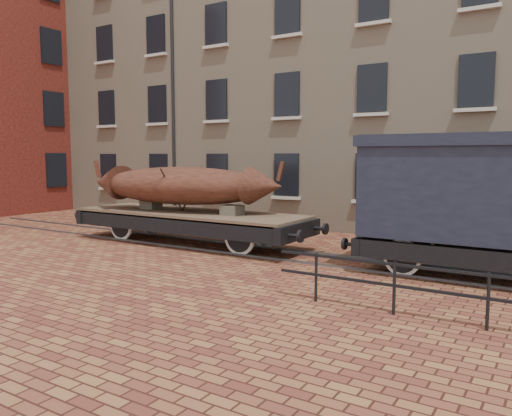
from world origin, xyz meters
The scene contains 6 objects.
ground centered at (0.00, 0.00, 0.00)m, with size 90.00×90.00×0.00m, color maroon.
warehouse_cream centered at (3.00, 9.99, 7.00)m, with size 40.00×10.19×14.00m.
rail_track centered at (0.00, 0.00, 0.03)m, with size 30.00×1.52×0.06m.
flatcar_wagon centered at (-3.48, 0.00, 0.87)m, with size 9.27×2.51×1.40m.
iron_boat centered at (-3.78, 0.00, 1.96)m, with size 7.22×3.06×1.71m.
goods_van centered at (5.70, 0.00, 2.18)m, with size 6.73×2.45×3.48m.
Camera 1 is at (7.26, -12.84, 2.96)m, focal length 35.00 mm.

